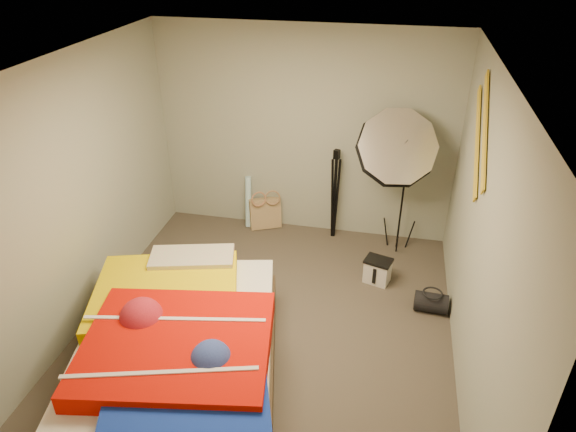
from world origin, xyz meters
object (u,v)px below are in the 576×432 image
(camera_case, at_px, (377,271))
(photo_umbrella, at_px, (396,149))
(wrapping_roll, at_px, (248,202))
(bed, at_px, (178,354))
(camera_tripod, at_px, (335,188))
(duffel_bag, at_px, (431,302))
(tote_bag, at_px, (265,213))

(camera_case, height_order, photo_umbrella, photo_umbrella)
(wrapping_roll, xyz_separation_m, bed, (0.15, -2.66, 0.00))
(camera_tripod, bearing_deg, duffel_bag, -46.40)
(wrapping_roll, distance_m, photo_umbrella, 2.03)
(wrapping_roll, distance_m, duffel_bag, 2.59)
(wrapping_roll, bearing_deg, camera_tripod, -2.59)
(tote_bag, bearing_deg, camera_tripod, -27.22)
(camera_case, height_order, duffel_bag, camera_case)
(tote_bag, distance_m, camera_case, 1.71)
(tote_bag, bearing_deg, bed, -116.14)
(wrapping_roll, xyz_separation_m, camera_case, (1.69, -0.88, -0.20))
(bed, height_order, camera_tripod, camera_tripod)
(tote_bag, height_order, duffel_bag, tote_bag)
(bed, distance_m, photo_umbrella, 3.03)
(tote_bag, distance_m, bed, 2.66)
(camera_case, bearing_deg, camera_tripod, 141.90)
(camera_tripod, bearing_deg, wrapping_roll, 177.41)
(duffel_bag, distance_m, camera_tripod, 1.76)
(wrapping_roll, distance_m, bed, 2.67)
(duffel_bag, bearing_deg, tote_bag, 151.79)
(wrapping_roll, relative_size, bed, 0.25)
(camera_case, distance_m, bed, 2.36)
(wrapping_roll, xyz_separation_m, camera_tripod, (1.10, -0.05, 0.33))
(camera_case, bearing_deg, tote_bag, 165.76)
(duffel_bag, bearing_deg, camera_case, 149.57)
(tote_bag, xyz_separation_m, camera_tripod, (0.88, -0.04, 0.47))
(tote_bag, relative_size, bed, 0.15)
(wrapping_roll, relative_size, duffel_bag, 2.01)
(tote_bag, height_order, photo_umbrella, photo_umbrella)
(camera_case, relative_size, bed, 0.10)
(duffel_bag, distance_m, bed, 2.53)
(camera_tripod, bearing_deg, photo_umbrella, -19.12)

